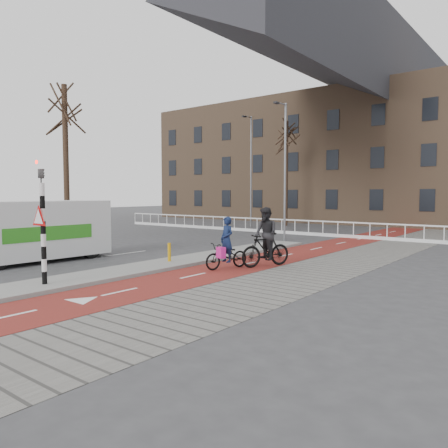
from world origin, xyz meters
The scene contains 15 objects.
ground centered at (0.00, 0.00, 0.00)m, with size 120.00×120.00×0.00m, color #38383A.
bike_lane centered at (1.50, 10.00, 0.01)m, with size 2.50×60.00×0.01m, color maroon.
sidewalk centered at (4.30, 10.00, 0.01)m, with size 3.00×60.00×0.01m, color slate.
curb_island centered at (-0.70, 4.00, 0.06)m, with size 1.80×16.00×0.12m, color gray.
traffic_signal centered at (-0.60, -2.02, 1.99)m, with size 0.80×0.80×3.68m.
bollard centered at (-0.79, 3.17, 0.47)m, with size 0.12×0.12×0.70m, color #D3970B.
cyclist_near centered at (1.56, 3.72, 0.64)m, with size 1.09×1.88×1.87m.
cyclist_far centered at (2.40, 4.99, 0.92)m, with size 1.35×2.14×2.19m.
van centered at (-5.54, 0.42, 1.27)m, with size 2.44×5.67×2.41m.
railing centered at (-5.00, 17.00, 0.31)m, with size 28.00×0.10×0.99m.
townhouse_row centered at (-3.00, 32.00, 7.81)m, with size 46.00×10.00×15.90m.
tree_left centered at (-10.99, 5.30, 4.35)m, with size 0.31×0.31×8.71m, color black.
tree_mid centered at (-7.48, 23.56, 4.35)m, with size 0.30×0.30×8.70m, color black.
streetlight_near centered at (-1.55, 13.14, 3.88)m, with size 0.12×0.12×7.76m, color slate.
streetlight_left centered at (-8.87, 20.40, 4.41)m, with size 0.12×0.12×8.81m, color slate.
Camera 1 is at (11.04, -8.54, 2.70)m, focal length 35.00 mm.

